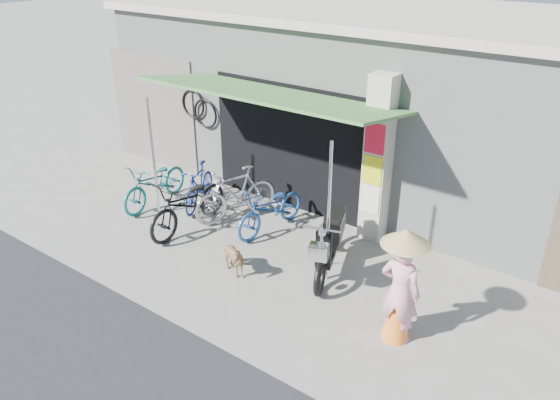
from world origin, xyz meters
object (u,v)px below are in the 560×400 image
Objects in this scene: bike_black at (189,204)px; street_dog at (231,259)px; bike_silver at (236,194)px; bike_teal at (155,183)px; moped at (330,241)px; nun at (400,286)px; bike_blue at (199,186)px; bike_navy at (271,209)px.

bike_black reaches higher than street_dog.
bike_black is 0.94m from bike_silver.
bike_teal reaches higher than street_dog.
bike_silver reaches higher than bike_black.
moped is (2.81, 0.40, 0.00)m from bike_black.
bike_silver is 4.28m from nun.
nun reaches higher than bike_silver.
bike_blue is 0.96m from bike_silver.
nun reaches higher than moped.
moped reaches higher than bike_black.
bike_teal is 2.60m from bike_navy.
bike_navy is 0.88× the size of moped.
bike_teal is at bearing 89.49° from street_dog.
street_dog is at bearing -71.39° from bike_navy.
bike_navy is (0.83, 0.01, -0.08)m from bike_silver.
street_dog is at bearing 0.96° from nun.
bike_silver is 0.91× the size of moped.
bike_blue is 1.79m from bike_navy.
nun is at bearing -50.36° from moped.
nun is (4.99, -1.37, 0.41)m from bike_blue.
bike_black is 2.83m from moped.
bike_black reaches higher than bike_blue.
moped is (3.34, -0.41, 0.07)m from bike_blue.
bike_black is (0.53, -0.81, 0.07)m from bike_blue.
bike_teal is 1.05× the size of bike_navy.
street_dog is at bearing -157.64° from moped.
bike_blue is 3.36m from moped.
bike_teal is at bearing -171.34° from bike_blue.
bike_silver is (0.43, 0.84, 0.01)m from bike_black.
bike_silver is 0.84m from bike_navy.
bike_black is at bearing 85.90° from street_dog.
bike_black is 4.50m from nun.
bike_blue is at bearing -157.06° from bike_silver.
bike_teal is 0.92× the size of moped.
bike_teal is 5.84m from nun.
bike_black is 1.15× the size of bike_navy.
bike_silver is (0.96, 0.03, 0.09)m from bike_blue.
nun is at bearing -68.09° from street_dog.
moped is (2.38, -0.45, -0.01)m from bike_silver.
bike_navy is at bearing 143.30° from moped.
bike_black reaches higher than bike_navy.
moped reaches higher than bike_silver.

